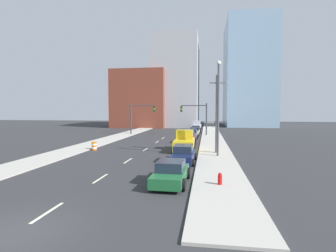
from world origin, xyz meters
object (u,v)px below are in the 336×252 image
Objects in this scene: traffic_signal_right at (198,114)px; traffic_signal_left at (138,114)px; utility_pole_right_mid at (217,114)px; traffic_barrel at (94,146)px; sedan_black at (196,129)px; pickup_truck_yellow at (184,143)px; sedan_white at (194,131)px; fire_hydrant at (220,180)px; sedan_gray at (192,134)px; pickup_truck_silver at (196,126)px; street_lamp at (218,102)px; sedan_green at (171,173)px; sedan_navy at (183,155)px; sedan_red at (188,138)px.

traffic_signal_left is at bearing 180.00° from traffic_signal_right.
traffic_barrel is at bearing 178.02° from utility_pole_right_mid.
sedan_black is (-0.73, 6.90, -3.17)m from traffic_signal_right.
pickup_truck_yellow is 1.22× the size of sedan_white.
traffic_signal_right is 7.63m from sedan_black.
utility_pole_right_mid is (2.52, -19.59, 0.40)m from traffic_signal_right.
sedan_gray reaches higher than fire_hydrant.
pickup_truck_silver is at bearing 53.70° from traffic_signal_left.
utility_pole_right_mid is at bearing -81.91° from pickup_truck_silver.
pickup_truck_yellow is at bearing 134.91° from street_lamp.
fire_hydrant is 0.18× the size of sedan_green.
pickup_truck_silver is (-0.87, 13.87, -2.95)m from traffic_signal_right.
pickup_truck_yellow reaches higher than sedan_green.
traffic_barrel is 0.10× the size of street_lamp.
sedan_navy is 38.51m from pickup_truck_silver.
pickup_truck_silver is (-3.14, 45.36, 0.44)m from fire_hydrant.
sedan_navy is at bearing -134.04° from street_lamp.
sedan_gray is 0.70× the size of pickup_truck_silver.
pickup_truck_yellow reaches higher than sedan_black.
pickup_truck_yellow reaches higher than traffic_barrel.
sedan_white is (10.29, 1.72, -3.18)m from traffic_signal_left.
street_lamp reaches higher than traffic_signal_right.
traffic_signal_right reaches higher than pickup_truck_silver.
sedan_white reaches higher than fire_hydrant.
pickup_truck_silver is (-3.43, 35.34, -4.45)m from street_lamp.
sedan_navy is 13.50m from sedan_red.
traffic_signal_left is at bearing 112.94° from fire_hydrant.
traffic_signal_left is 33.08m from sedan_green.
pickup_truck_yellow is at bearing 103.51° from fire_hydrant.
sedan_navy reaches higher than sedan_gray.
sedan_red is (10.05, -11.15, -3.11)m from traffic_signal_left.
sedan_red is (-3.28, 20.34, 0.28)m from fire_hydrant.
traffic_signal_left is 15.33m from sedan_red.
pickup_truck_yellow reaches higher than sedan_gray.
traffic_barrel is 14.74m from street_lamp.
utility_pole_right_mid reaches higher than sedan_white.
sedan_red is at bearing 99.15° from fire_hydrant.
street_lamp is 1.92× the size of sedan_navy.
street_lamp is 1.46× the size of pickup_truck_silver.
sedan_black is (-3.24, 26.49, -3.56)m from utility_pole_right_mid.
pickup_truck_silver is at bearing 88.09° from sedan_black.
traffic_signal_right is 14.20m from pickup_truck_silver.
traffic_signal_left is at bearing 118.23° from pickup_truck_yellow.
street_lamp is 11.85m from sedan_red.
traffic_barrel is 12.01m from sedan_navy.
sedan_navy reaches higher than sedan_green.
pickup_truck_yellow is (10.18, 1.20, 0.44)m from traffic_barrel.
traffic_signal_right is 0.91× the size of pickup_truck_silver.
pickup_truck_silver reaches higher than fire_hydrant.
sedan_green reaches higher than traffic_barrel.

